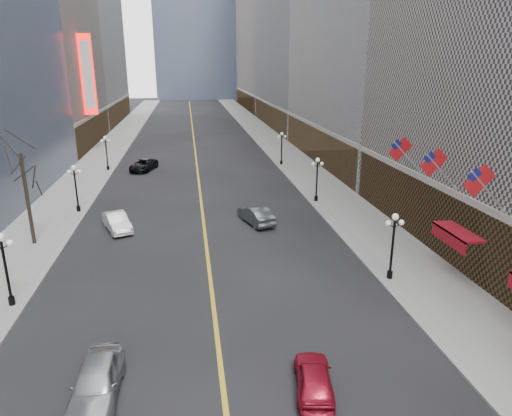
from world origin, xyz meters
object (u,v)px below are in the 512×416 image
object	(u,v)px
streetlamp_east_1	(393,239)
car_nb_mid	(117,222)
car_sb_mid	(314,378)
car_sb_far	(256,215)
streetlamp_west_1	(5,262)
streetlamp_east_2	(317,175)
streetlamp_west_2	(75,184)
streetlamp_east_3	(282,145)
car_nb_near	(96,382)
streetlamp_west_3	(106,149)
car_nb_far	(143,165)

from	to	relation	value
streetlamp_east_1	car_nb_mid	distance (m)	23.00
car_sb_mid	car_sb_far	distance (m)	22.21
streetlamp_east_1	streetlamp_west_1	bearing A→B (deg)	180.00
streetlamp_east_2	streetlamp_west_2	bearing A→B (deg)	180.00
streetlamp_east_1	streetlamp_east_3	size ratio (longest dim) A/B	1.00
streetlamp_west_2	car_sb_mid	world-z (taller)	streetlamp_west_2
streetlamp_east_2	car_nb_near	size ratio (longest dim) A/B	0.94
streetlamp_east_2	streetlamp_west_3	world-z (taller)	same
car_nb_far	car_sb_far	size ratio (longest dim) A/B	1.12
streetlamp_west_1	car_sb_mid	bearing A→B (deg)	-31.75
streetlamp_east_2	car_sb_far	distance (m)	9.26
streetlamp_east_2	car_nb_far	xyz separation A→B (m)	(-18.92, 17.53, -2.15)
streetlamp_west_3	streetlamp_east_2	bearing A→B (deg)	-37.33
car_nb_mid	car_sb_far	bearing A→B (deg)	-21.02
car_sb_far	streetlamp_east_1	bearing A→B (deg)	102.97
streetlamp_east_3	streetlamp_west_1	size ratio (longest dim) A/B	1.00
streetlamp_east_3	streetlamp_west_3	size ratio (longest dim) A/B	1.00
streetlamp_east_1	car_sb_mid	size ratio (longest dim) A/B	1.14
streetlamp_east_3	streetlamp_west_3	bearing A→B (deg)	180.00
streetlamp_west_2	car_nb_far	xyz separation A→B (m)	(4.68, 17.53, -2.15)
car_nb_near	car_nb_mid	distance (m)	21.27
streetlamp_east_1	car_nb_mid	world-z (taller)	streetlamp_east_1
streetlamp_east_2	streetlamp_west_1	xyz separation A→B (m)	(-23.60, -18.00, 0.00)
streetlamp_west_1	car_sb_far	bearing A→B (deg)	37.12
car_nb_near	streetlamp_east_1	bearing A→B (deg)	27.54
streetlamp_west_1	streetlamp_west_2	world-z (taller)	same
car_nb_far	car_sb_far	xyz separation A→B (m)	(11.80, -23.07, 0.04)
streetlamp_west_1	car_nb_near	xyz separation A→B (m)	(6.41, -8.74, -2.08)
streetlamp_west_1	car_sb_far	size ratio (longest dim) A/B	0.94
streetlamp_west_2	streetlamp_west_3	size ratio (longest dim) A/B	1.00
streetlamp_east_3	car_sb_mid	xyz separation A→B (m)	(-7.88, -45.73, -2.23)
streetlamp_east_3	car_nb_near	distance (m)	47.98
car_nb_far	car_nb_near	bearing A→B (deg)	-70.64
streetlamp_west_3	car_nb_near	size ratio (longest dim) A/B	0.94
streetlamp_west_1	car_nb_far	size ratio (longest dim) A/B	0.84
streetlamp_west_1	streetlamp_west_3	xyz separation A→B (m)	(0.00, 36.00, 0.00)
streetlamp_west_2	car_nb_mid	xyz separation A→B (m)	(4.37, -5.57, -2.14)
streetlamp_east_1	streetlamp_west_3	world-z (taller)	same
car_sb_mid	streetlamp_east_1	bearing A→B (deg)	-118.82
streetlamp_east_2	streetlamp_west_1	bearing A→B (deg)	-142.67
streetlamp_west_2	car_nb_near	bearing A→B (deg)	-76.52
streetlamp_west_2	car_sb_far	distance (m)	17.51
streetlamp_west_1	streetlamp_east_3	bearing A→B (deg)	56.75
car_nb_near	car_sb_mid	world-z (taller)	car_nb_near
streetlamp_east_1	car_sb_mid	xyz separation A→B (m)	(-7.88, -9.73, -2.23)
streetlamp_east_2	car_nb_far	size ratio (longest dim) A/B	0.84
streetlamp_east_3	streetlamp_east_1	bearing A→B (deg)	-90.00
streetlamp_east_1	streetlamp_east_3	xyz separation A→B (m)	(0.00, 36.00, 0.00)
streetlamp_west_2	streetlamp_east_3	bearing A→B (deg)	37.33
streetlamp_west_2	car_nb_near	xyz separation A→B (m)	(6.41, -26.74, -2.08)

